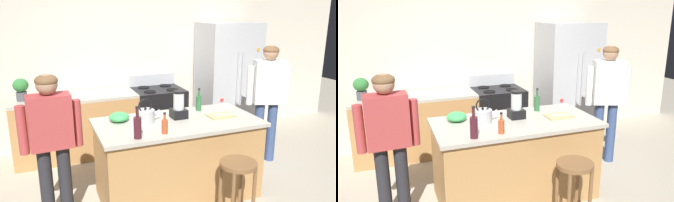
{
  "view_description": "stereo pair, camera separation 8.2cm",
  "coord_description": "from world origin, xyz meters",
  "views": [
    {
      "loc": [
        -1.39,
        -3.23,
        2.1
      ],
      "look_at": [
        0.0,
        0.3,
        1.05
      ],
      "focal_mm": 36.03,
      "sensor_mm": 36.0,
      "label": 1
    },
    {
      "loc": [
        -1.31,
        -3.26,
        2.1
      ],
      "look_at": [
        0.0,
        0.3,
        1.05
      ],
      "focal_mm": 36.03,
      "sensor_mm": 36.0,
      "label": 2
    }
  ],
  "objects": [
    {
      "name": "potted_plant",
      "position": [
        -1.62,
        1.55,
        1.08
      ],
      "size": [
        0.2,
        0.2,
        0.3
      ],
      "color": "#4C4C51",
      "rests_on": "back_counter_run"
    },
    {
      "name": "back_wall",
      "position": [
        0.0,
        1.95,
        1.35
      ],
      "size": [
        8.0,
        0.1,
        2.7
      ],
      "primitive_type": "cube",
      "color": "beige",
      "rests_on": "ground_plane"
    },
    {
      "name": "cutting_board",
      "position": [
        0.52,
        -0.04,
        0.91
      ],
      "size": [
        0.3,
        0.2,
        0.02
      ],
      "primitive_type": "cube",
      "color": "tan",
      "rests_on": "kitchen_island"
    },
    {
      "name": "bottle_wine",
      "position": [
        -0.56,
        -0.33,
        1.02
      ],
      "size": [
        0.08,
        0.08,
        0.32
      ],
      "color": "#471923",
      "rests_on": "kitchen_island"
    },
    {
      "name": "mixing_bowl",
      "position": [
        -0.61,
        0.22,
        0.95
      ],
      "size": [
        0.22,
        0.22,
        0.1
      ],
      "primitive_type": "ellipsoid",
      "color": "#3FB259",
      "rests_on": "kitchen_island"
    },
    {
      "name": "person_by_sink_right",
      "position": [
        1.51,
        0.41,
        0.99
      ],
      "size": [
        0.58,
        0.34,
        1.63
      ],
      "color": "#384C7A",
      "rests_on": "ground_plane"
    },
    {
      "name": "tea_kettle",
      "position": [
        -0.35,
        0.09,
        0.98
      ],
      "size": [
        0.28,
        0.2,
        0.27
      ],
      "color": "#B7BABF",
      "rests_on": "kitchen_island"
    },
    {
      "name": "kitchen_island",
      "position": [
        0.0,
        0.0,
        0.45
      ],
      "size": [
        1.81,
        0.89,
        0.9
      ],
      "color": "#B7844C",
      "rests_on": "ground_plane"
    },
    {
      "name": "bar_stool",
      "position": [
        0.33,
        -0.72,
        0.52
      ],
      "size": [
        0.36,
        0.36,
        0.67
      ],
      "color": "brown",
      "rests_on": "ground_plane"
    },
    {
      "name": "blender_appliance",
      "position": [
        0.05,
        0.1,
        1.03
      ],
      "size": [
        0.17,
        0.17,
        0.31
      ],
      "color": "black",
      "rests_on": "kitchen_island"
    },
    {
      "name": "person_by_island_left",
      "position": [
        -1.32,
        -0.01,
        0.92
      ],
      "size": [
        0.59,
        0.24,
        1.52
      ],
      "color": "#26262B",
      "rests_on": "ground_plane"
    },
    {
      "name": "bottle_cooking_sauce",
      "position": [
        -0.27,
        -0.3,
        0.98
      ],
      "size": [
        0.06,
        0.06,
        0.22
      ],
      "color": "#B24C26",
      "rests_on": "kitchen_island"
    },
    {
      "name": "refrigerator",
      "position": [
        1.53,
        1.5,
        0.94
      ],
      "size": [
        0.9,
        0.73,
        1.88
      ],
      "color": "#B7BABF",
      "rests_on": "ground_plane"
    },
    {
      "name": "stove_range",
      "position": [
        0.31,
        1.52,
        0.46
      ],
      "size": [
        0.76,
        0.65,
        1.08
      ],
      "color": "black",
      "rests_on": "ground_plane"
    },
    {
      "name": "bottle_olive_oil",
      "position": [
        0.39,
        0.27,
        1.0
      ],
      "size": [
        0.07,
        0.07,
        0.28
      ],
      "color": "#2D6638",
      "rests_on": "kitchen_island"
    },
    {
      "name": "chef_knife",
      "position": [
        0.54,
        -0.04,
        0.93
      ],
      "size": [
        0.22,
        0.08,
        0.01
      ],
      "primitive_type": "cube",
      "rotation": [
        0.0,
        0.0,
        -0.23
      ],
      "color": "#B7BABF",
      "rests_on": "cutting_board"
    },
    {
      "name": "back_counter_run",
      "position": [
        -0.8,
        1.55,
        0.45
      ],
      "size": [
        2.0,
        0.64,
        0.9
      ],
      "color": "#B7844C",
      "rests_on": "ground_plane"
    },
    {
      "name": "ground_plane",
      "position": [
        0.0,
        0.0,
        0.0
      ],
      "size": [
        14.0,
        14.0,
        0.0
      ],
      "primitive_type": "plane",
      "color": "#B2A893"
    }
  ]
}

